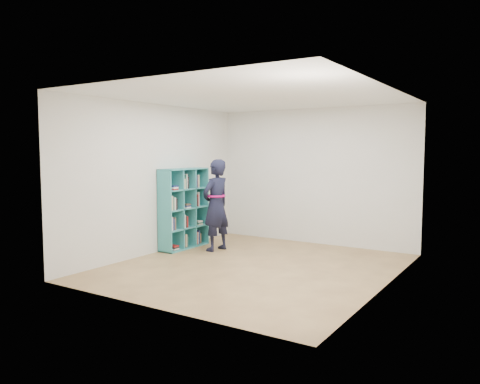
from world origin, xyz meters
The scene contains 9 objects.
floor centered at (0.00, 0.00, 0.00)m, with size 4.50×4.50×0.00m, color brown.
ceiling centered at (0.00, 0.00, 2.60)m, with size 4.50×4.50×0.00m, color white.
wall_left centered at (-2.00, 0.00, 1.30)m, with size 0.02×4.50×2.60m, color silver.
wall_right centered at (2.00, 0.00, 1.30)m, with size 0.02×4.50×2.60m, color silver.
wall_back centered at (0.00, 2.25, 1.30)m, with size 4.00×0.02×2.60m, color silver.
wall_front centered at (0.00, -2.25, 1.30)m, with size 4.00×0.02×2.60m, color silver.
bookshelf centered at (-1.85, 0.55, 0.71)m, with size 0.32×1.10×1.47m.
person centered at (-1.20, 0.68, 0.82)m, with size 0.47×0.65×1.64m.
smartphone centered at (-1.34, 0.77, 0.93)m, with size 0.02×0.10×0.12m.
Camera 1 is at (3.63, -6.10, 1.78)m, focal length 35.00 mm.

